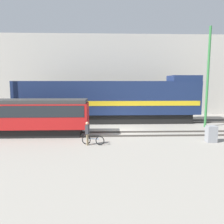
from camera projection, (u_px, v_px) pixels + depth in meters
ground_plane at (123, 131)px, 19.93m from camera, size 120.00×120.00×0.00m
track_near at (124, 134)px, 18.39m from camera, size 60.00×1.51×0.14m
track_far at (119, 122)px, 24.21m from camera, size 60.00×1.51×0.14m
building_backdrop at (115, 76)px, 32.27m from camera, size 35.95×6.00×10.76m
freight_locomotive at (109, 101)px, 23.86m from camera, size 19.64×3.04×5.13m
streetcar at (29, 115)px, 17.89m from camera, size 9.67×2.54×3.00m
bicycle at (93, 140)px, 15.34m from camera, size 1.61×0.54×0.70m
person at (87, 131)px, 15.18m from camera, size 0.29×0.40×1.66m
utility_pole_center at (208, 78)px, 20.97m from camera, size 0.22×0.22×9.61m
signal_box at (211, 134)px, 16.05m from camera, size 0.70×0.60×1.20m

